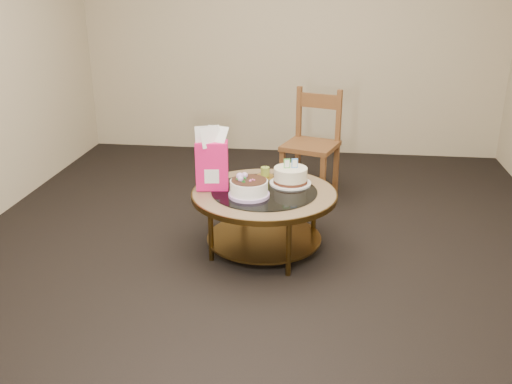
# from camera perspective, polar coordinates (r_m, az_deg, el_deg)

# --- Properties ---
(ground) EXTENTS (5.00, 5.00, 0.00)m
(ground) POSITION_cam_1_polar(r_m,az_deg,el_deg) (4.16, 0.80, -5.79)
(ground) COLOR black
(ground) RESTS_ON ground
(room_walls) EXTENTS (4.52, 5.02, 2.61)m
(room_walls) POSITION_cam_1_polar(r_m,az_deg,el_deg) (3.72, 0.93, 15.89)
(room_walls) COLOR tan
(room_walls) RESTS_ON ground
(coffee_table) EXTENTS (1.02, 1.02, 0.46)m
(coffee_table) POSITION_cam_1_polar(r_m,az_deg,el_deg) (4.00, 0.83, -0.96)
(coffee_table) COLOR #513A17
(coffee_table) RESTS_ON ground
(decorated_cake) EXTENTS (0.28, 0.28, 0.16)m
(decorated_cake) POSITION_cam_1_polar(r_m,az_deg,el_deg) (3.86, -0.73, 0.31)
(decorated_cake) COLOR #BD97D5
(decorated_cake) RESTS_ON coffee_table
(cream_cake) EXTENTS (0.30, 0.30, 0.19)m
(cream_cake) POSITION_cam_1_polar(r_m,az_deg,el_deg) (4.09, 3.47, 1.60)
(cream_cake) COLOR white
(cream_cake) RESTS_ON coffee_table
(gift_bag) EXTENTS (0.24, 0.18, 0.44)m
(gift_bag) POSITION_cam_1_polar(r_m,az_deg,el_deg) (3.96, -4.44, 3.33)
(gift_bag) COLOR #EC166C
(gift_bag) RESTS_ON coffee_table
(pillar_candle) EXTENTS (0.13, 0.13, 0.10)m
(pillar_candle) POSITION_cam_1_polar(r_m,az_deg,el_deg) (4.21, 0.92, 1.78)
(pillar_candle) COLOR tan
(pillar_candle) RESTS_ON coffee_table
(dining_chair) EXTENTS (0.55, 0.55, 0.94)m
(dining_chair) POSITION_cam_1_polar(r_m,az_deg,el_deg) (5.05, 5.63, 4.86)
(dining_chair) COLOR brown
(dining_chair) RESTS_ON ground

